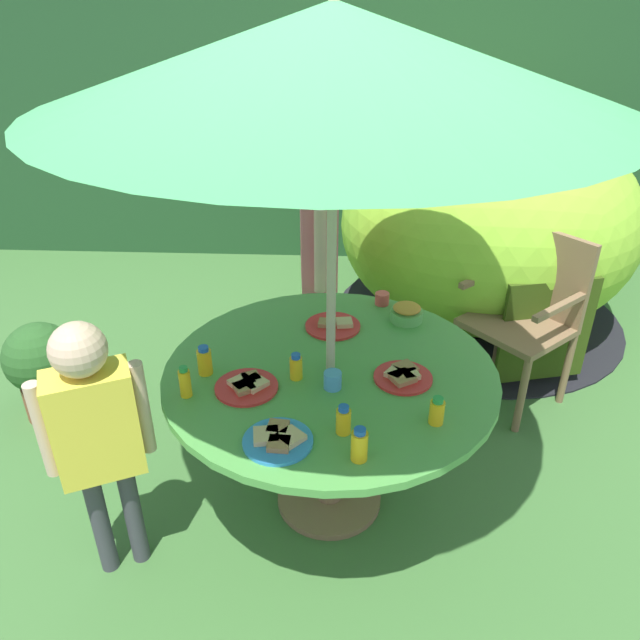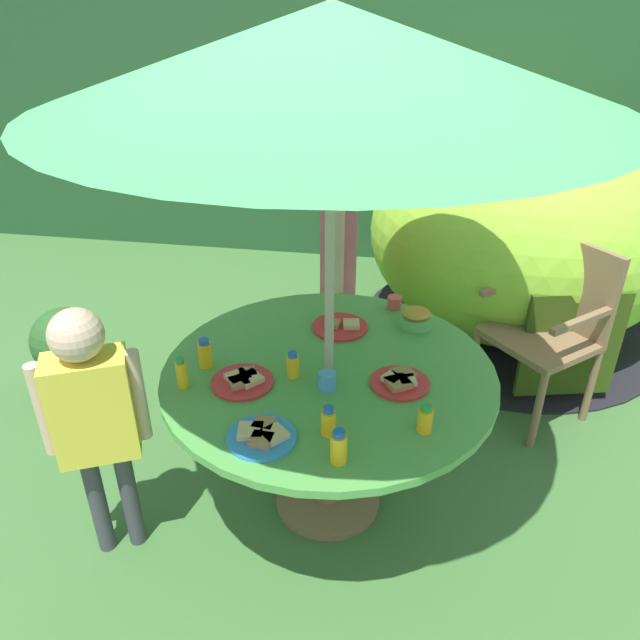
# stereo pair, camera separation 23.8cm
# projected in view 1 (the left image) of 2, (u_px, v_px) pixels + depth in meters

# --- Properties ---
(ground_plane) EXTENTS (10.00, 10.00, 0.02)m
(ground_plane) POSITION_uv_depth(u_px,v_px,m) (329.00, 501.00, 2.80)
(ground_plane) COLOR #3D6B33
(hedge_backdrop) EXTENTS (9.00, 0.70, 2.04)m
(hedge_backdrop) POSITION_uv_depth(u_px,v_px,m) (343.00, 124.00, 5.01)
(hedge_backdrop) COLOR #234C28
(hedge_backdrop) RESTS_ON ground_plane
(garden_table) EXTENTS (1.33, 1.33, 0.72)m
(garden_table) POSITION_uv_depth(u_px,v_px,m) (330.00, 394.00, 2.50)
(garden_table) COLOR brown
(garden_table) RESTS_ON ground_plane
(patio_umbrella) EXTENTS (1.92, 1.92, 2.03)m
(patio_umbrella) POSITION_uv_depth(u_px,v_px,m) (334.00, 57.00, 1.87)
(patio_umbrella) COLOR #B7AD8C
(patio_umbrella) RESTS_ON ground_plane
(wooden_chair) EXTENTS (0.66, 0.66, 0.95)m
(wooden_chair) POSITION_uv_depth(u_px,v_px,m) (529.00, 308.00, 3.26)
(wooden_chair) COLOR brown
(wooden_chair) RESTS_ON ground_plane
(dome_tent) EXTENTS (2.34, 2.34, 1.37)m
(dome_tent) POSITION_uv_depth(u_px,v_px,m) (488.00, 225.00, 3.96)
(dome_tent) COLOR #8CC633
(dome_tent) RESTS_ON ground_plane
(potted_plant) EXTENTS (0.37, 0.37, 0.55)m
(potted_plant) POSITION_uv_depth(u_px,v_px,m) (42.00, 366.00, 3.20)
(potted_plant) COLOR brown
(potted_plant) RESTS_ON ground_plane
(child_in_pink_shirt) EXTENTS (0.22, 0.44, 1.31)m
(child_in_pink_shirt) POSITION_uv_depth(u_px,v_px,m) (318.00, 242.00, 3.28)
(child_in_pink_shirt) COLOR brown
(child_in_pink_shirt) RESTS_ON ground_plane
(child_in_yellow_shirt) EXTENTS (0.36, 0.27, 1.12)m
(child_in_yellow_shirt) POSITION_uv_depth(u_px,v_px,m) (95.00, 424.00, 2.15)
(child_in_yellow_shirt) COLOR #3F3F47
(child_in_yellow_shirt) RESTS_ON ground_plane
(snack_bowl) EXTENTS (0.15, 0.15, 0.08)m
(snack_bowl) POSITION_uv_depth(u_px,v_px,m) (407.00, 313.00, 2.76)
(snack_bowl) COLOR #66B259
(snack_bowl) RESTS_ON garden_table
(plate_far_right) EXTENTS (0.24, 0.24, 0.03)m
(plate_far_right) POSITION_uv_depth(u_px,v_px,m) (278.00, 439.00, 2.05)
(plate_far_right) COLOR #338CD8
(plate_far_right) RESTS_ON garden_table
(plate_back_edge) EXTENTS (0.24, 0.24, 0.03)m
(plate_back_edge) POSITION_uv_depth(u_px,v_px,m) (247.00, 385.00, 2.31)
(plate_back_edge) COLOR red
(plate_back_edge) RESTS_ON garden_table
(plate_near_right) EXTENTS (0.23, 0.23, 0.03)m
(plate_near_right) POSITION_uv_depth(u_px,v_px,m) (403.00, 376.00, 2.37)
(plate_near_right) COLOR red
(plate_near_right) RESTS_ON garden_table
(plate_center_back) EXTENTS (0.25, 0.25, 0.03)m
(plate_center_back) POSITION_uv_depth(u_px,v_px,m) (334.00, 325.00, 2.71)
(plate_center_back) COLOR red
(plate_center_back) RESTS_ON garden_table
(juice_bottle_near_left) EXTENTS (0.06, 0.06, 0.12)m
(juice_bottle_near_left) POSITION_uv_depth(u_px,v_px,m) (359.00, 445.00, 1.95)
(juice_bottle_near_left) COLOR yellow
(juice_bottle_near_left) RESTS_ON garden_table
(juice_bottle_far_left) EXTENTS (0.04, 0.04, 0.13)m
(juice_bottle_far_left) POSITION_uv_depth(u_px,v_px,m) (185.00, 382.00, 2.25)
(juice_bottle_far_left) COLOR yellow
(juice_bottle_far_left) RESTS_ON garden_table
(juice_bottle_center_front) EXTENTS (0.05, 0.05, 0.11)m
(juice_bottle_center_front) POSITION_uv_depth(u_px,v_px,m) (437.00, 411.00, 2.12)
(juice_bottle_center_front) COLOR yellow
(juice_bottle_center_front) RESTS_ON garden_table
(juice_bottle_mid_left) EXTENTS (0.05, 0.05, 0.11)m
(juice_bottle_mid_left) POSITION_uv_depth(u_px,v_px,m) (296.00, 367.00, 2.35)
(juice_bottle_mid_left) COLOR yellow
(juice_bottle_mid_left) RESTS_ON garden_table
(juice_bottle_mid_right) EXTENTS (0.06, 0.06, 0.12)m
(juice_bottle_mid_right) POSITION_uv_depth(u_px,v_px,m) (205.00, 361.00, 2.38)
(juice_bottle_mid_right) COLOR yellow
(juice_bottle_mid_right) RESTS_ON garden_table
(juice_bottle_front_edge) EXTENTS (0.05, 0.05, 0.11)m
(juice_bottle_front_edge) POSITION_uv_depth(u_px,v_px,m) (343.00, 420.00, 2.07)
(juice_bottle_front_edge) COLOR yellow
(juice_bottle_front_edge) RESTS_ON garden_table
(cup_near) EXTENTS (0.07, 0.07, 0.07)m
(cup_near) POSITION_uv_depth(u_px,v_px,m) (333.00, 380.00, 2.31)
(cup_near) COLOR #4C99D8
(cup_near) RESTS_ON garden_table
(cup_far) EXTENTS (0.07, 0.07, 0.06)m
(cup_far) POSITION_uv_depth(u_px,v_px,m) (382.00, 299.00, 2.90)
(cup_far) COLOR #E04C47
(cup_far) RESTS_ON garden_table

